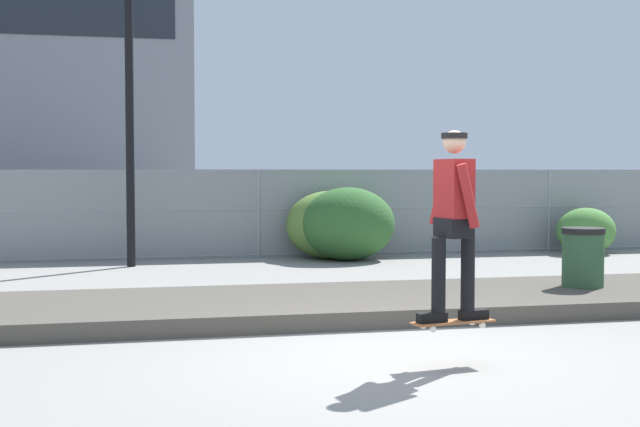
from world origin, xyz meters
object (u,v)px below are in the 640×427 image
Objects in this scene: parked_car_mid at (418,208)px; parked_car_near at (152,211)px; skater at (454,213)px; shrub_right at (586,231)px; street_lamp at (129,34)px; skateboard at (453,322)px; trash_bin at (583,265)px; shrub_center at (348,224)px; shrub_left at (330,225)px.

parked_car_near is at bearing -176.95° from parked_car_mid.
skater reaches higher than shrub_right.
street_lamp reaches higher than shrub_right.
parked_car_mid reaches higher than skateboard.
skater is 1.70× the size of trash_bin.
parked_car_near is at bearing 100.29° from skateboard.
shrub_center is 1.46× the size of shrub_right.
parked_car_near is 11.81m from trash_bin.
shrub_center is at bearing 106.57° from trash_bin.
street_lamp reaches higher than parked_car_mid.
shrub_right is at bearing 54.20° from skateboard.
shrub_right is 1.28× the size of trash_bin.
shrub_center is (1.36, 9.25, -0.67)m from skater.
parked_car_mid is 2.32× the size of shrub_center.
shrub_left is at bearing 83.64° from skater.
skater reaches higher than shrub_center.
skateboard is 0.19× the size of parked_car_near.
street_lamp is at bearing 136.25° from trash_bin.
parked_car_near is 4.28× the size of trash_bin.
skater is 0.25× the size of street_lamp.
skater is 0.39× the size of parked_car_mid.
shrub_right is 7.17m from trash_bin.
street_lamp reaches higher than parked_car_near.
shrub_center reaches higher than shrub_left.
trash_bin is at bearing -120.34° from shrub_right.
street_lamp is 1.59× the size of parked_car_mid.
street_lamp is at bearing -171.32° from shrub_left.
skateboard is at bearing -96.36° from shrub_left.
parked_car_mid is 2.45× the size of shrub_left.
parked_car_near is (0.47, 4.55, -3.54)m from street_lamp.
shrub_left is 0.95× the size of shrub_center.
parked_car_mid is (4.48, 13.97, -0.58)m from skater.
shrub_center reaches higher than trash_bin.
parked_car_mid is (6.95, 0.37, 0.00)m from parked_car_near.
trash_bin is (2.08, -6.45, -0.19)m from shrub_left.
skater is 1.33× the size of shrub_right.
trash_bin is (1.80, -6.04, -0.23)m from shrub_center.
shrub_right is (5.70, -0.26, -0.20)m from shrub_left.
shrub_center is at bearing -55.55° from shrub_left.
shrub_left is at bearing 83.64° from skateboard.
skateboard is 0.18× the size of parked_car_mid.
street_lamp is at bearing -146.46° from parked_car_mid.
shrub_left is at bearing -48.02° from parked_car_near.
shrub_right is at bearing 1.57° from shrub_center.
street_lamp is 5.38× the size of shrub_right.
shrub_left reaches higher than trash_bin.
shrub_right is (9.24, -4.20, -0.33)m from parked_car_near.
parked_car_near reaches higher than skateboard.
street_lamp is at bearing -95.95° from parked_car_near.
shrub_center is 1.87× the size of trash_bin.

